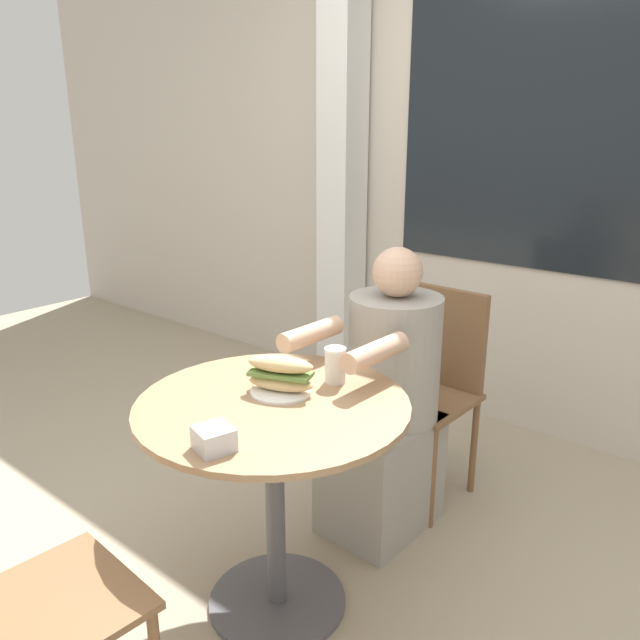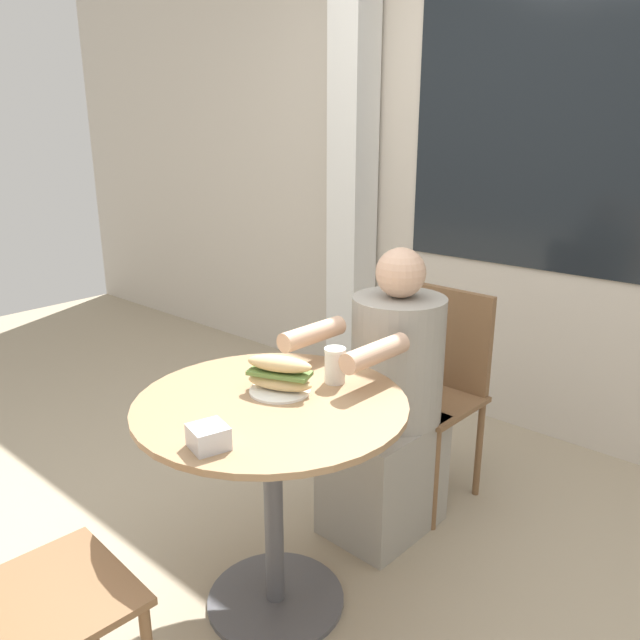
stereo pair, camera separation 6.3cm
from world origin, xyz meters
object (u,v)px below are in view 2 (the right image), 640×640
object	(u,v)px
drink_cup	(335,365)
cafe_table	(272,457)
sandwich_on_plate	(280,376)
diner_chair	(440,375)
seated_diner	(389,414)

from	to	relation	value
drink_cup	cafe_table	bearing A→B (deg)	-102.39
sandwich_on_plate	diner_chair	bearing A→B (deg)	86.81
sandwich_on_plate	drink_cup	size ratio (longest dim) A/B	1.93
seated_diner	drink_cup	distance (m)	0.47
cafe_table	drink_cup	world-z (taller)	drink_cup
diner_chair	drink_cup	bearing A→B (deg)	94.14
seated_diner	drink_cup	xyz separation A→B (m)	(0.03, -0.36, 0.31)
cafe_table	diner_chair	xyz separation A→B (m)	(0.02, 0.94, -0.02)
diner_chair	drink_cup	size ratio (longest dim) A/B	7.59
drink_cup	sandwich_on_plate	bearing A→B (deg)	-114.94
sandwich_on_plate	seated_diner	bearing A→B (deg)	85.14
diner_chair	drink_cup	xyz separation A→B (m)	(0.03, -0.71, 0.26)
diner_chair	seated_diner	distance (m)	0.35
diner_chair	sandwich_on_plate	size ratio (longest dim) A/B	3.93
cafe_table	diner_chair	size ratio (longest dim) A/B	0.94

